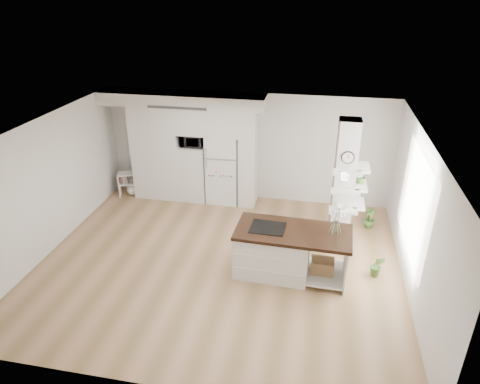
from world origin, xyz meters
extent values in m
cube|color=tan|center=(0.00, 0.00, 0.00)|extent=(7.00, 6.00, 0.01)
cube|color=white|center=(0.00, 0.00, 2.70)|extent=(7.00, 6.00, 0.04)
cube|color=silver|center=(0.00, 3.00, 1.35)|extent=(7.00, 0.04, 2.70)
cube|color=silver|center=(0.00, -3.00, 1.35)|extent=(7.00, 0.04, 2.70)
cube|color=silver|center=(-3.50, 0.00, 1.35)|extent=(0.04, 6.00, 2.70)
cube|color=silver|center=(3.50, 0.00, 1.35)|extent=(0.04, 6.00, 2.70)
cube|color=white|center=(-2.20, 2.67, 1.20)|extent=(1.20, 0.65, 2.40)
cube|color=white|center=(-1.27, 2.67, 0.71)|extent=(0.65, 0.65, 1.42)
cube|color=white|center=(-1.27, 2.67, 2.08)|extent=(0.65, 0.65, 0.65)
cube|color=white|center=(-0.53, 2.67, 2.08)|extent=(0.85, 0.65, 0.65)
cube|color=white|center=(0.10, 2.67, 1.20)|extent=(0.40, 0.65, 2.40)
cube|color=silver|center=(-1.50, 2.65, 2.55)|extent=(4.00, 0.70, 0.30)
cube|color=#262626|center=(-1.50, 2.31, 2.44)|extent=(1.40, 0.04, 0.06)
cube|color=white|center=(-0.53, 2.68, 0.88)|extent=(0.78, 0.66, 1.75)
cube|color=#B2B2B7|center=(-0.53, 2.34, 1.24)|extent=(0.78, 0.01, 0.03)
cube|color=silver|center=(2.30, 1.20, 1.35)|extent=(0.40, 0.40, 2.70)
cube|color=tan|center=(2.09, 1.20, 1.35)|extent=(0.02, 0.40, 2.70)
cube|color=tan|center=(2.30, 1.41, 1.35)|extent=(0.40, 0.02, 2.70)
cylinder|color=black|center=(2.30, 0.99, 2.02)|extent=(0.25, 0.03, 0.25)
cylinder|color=white|center=(2.30, 0.98, 2.02)|extent=(0.21, 0.01, 0.21)
plane|color=white|center=(3.48, 0.30, 1.50)|extent=(0.00, 2.40, 2.40)
cylinder|color=white|center=(1.70, 0.15, 2.12)|extent=(0.12, 0.12, 0.10)
cube|color=white|center=(1.05, -0.07, 0.44)|extent=(1.39, 0.94, 0.88)
cube|color=white|center=(2.05, -0.11, 0.12)|extent=(0.77, 0.92, 0.04)
cube|color=white|center=(2.40, -0.12, 0.44)|extent=(0.06, 0.89, 0.88)
cube|color=black|center=(1.42, -0.09, 0.91)|extent=(2.13, 1.07, 0.06)
cube|color=black|center=(0.95, -0.07, 0.95)|extent=(0.65, 0.55, 0.01)
cube|color=#AA8152|center=(2.00, -0.11, 0.27)|extent=(0.43, 0.33, 0.26)
cylinder|color=white|center=(2.16, -0.01, 1.05)|extent=(0.12, 0.12, 0.22)
cube|color=white|center=(-3.23, 2.42, 0.31)|extent=(0.13, 0.29, 0.62)
cube|color=white|center=(-2.77, 2.58, 0.31)|extent=(0.13, 0.29, 0.62)
cube|color=white|center=(-3.00, 2.50, 0.61)|extent=(0.59, 0.46, 0.03)
cube|color=white|center=(-3.00, 2.50, 0.34)|extent=(0.57, 0.45, 0.03)
sphere|color=white|center=(-2.93, 2.52, 0.15)|extent=(0.30, 0.30, 0.30)
imported|color=#456F2C|center=(3.00, 0.13, 0.23)|extent=(0.30, 0.26, 0.47)
imported|color=#456F2C|center=(3.00, 1.99, 0.23)|extent=(0.33, 0.33, 0.45)
imported|color=#2D2D2D|center=(-1.27, 2.62, 1.57)|extent=(0.54, 0.37, 0.30)
imported|color=#456F2C|center=(2.63, 1.30, 1.52)|extent=(0.27, 0.23, 0.30)
imported|color=white|center=(2.30, 0.90, 1.00)|extent=(0.22, 0.22, 0.05)
camera|label=1|loc=(1.75, -6.80, 4.96)|focal=32.00mm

